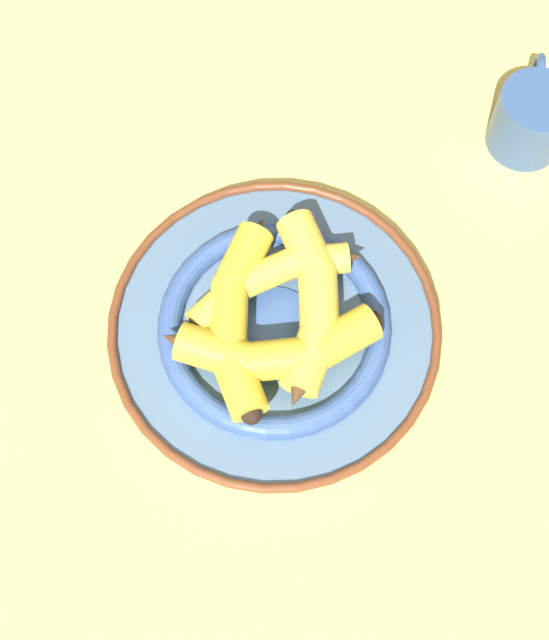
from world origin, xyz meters
name	(u,v)px	position (x,y,z in m)	size (l,w,h in m)	color
ground_plane	(240,360)	(0.00, 0.00, 0.00)	(2.80, 2.80, 0.00)	#E5CC6B
decorative_bowl	(274,329)	(-0.04, 0.02, 0.02)	(0.33, 0.33, 0.03)	slate
banana_a	(271,278)	(-0.07, 0.00, 0.05)	(0.16, 0.13, 0.03)	yellow
banana_b	(236,315)	(-0.02, -0.01, 0.05)	(0.20, 0.11, 0.04)	yellow
banana_c	(274,350)	(-0.01, 0.04, 0.05)	(0.13, 0.19, 0.04)	yellow
banana_d	(312,305)	(-0.06, 0.05, 0.05)	(0.19, 0.11, 0.04)	yellow
coffee_mug	(532,118)	(-0.37, 0.16, 0.04)	(0.12, 0.08, 0.08)	#335184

